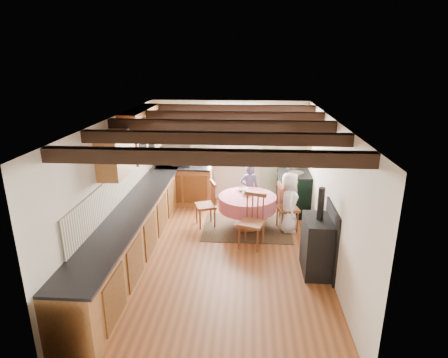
# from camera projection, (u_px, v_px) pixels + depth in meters

# --- Properties ---
(floor) EXTENTS (3.60, 5.50, 0.00)m
(floor) POSITION_uv_depth(u_px,v_px,m) (221.00, 254.00, 6.64)
(floor) COLOR brown
(floor) RESTS_ON ground
(ceiling) EXTENTS (3.60, 5.50, 0.00)m
(ceiling) POSITION_uv_depth(u_px,v_px,m) (221.00, 119.00, 5.89)
(ceiling) COLOR white
(ceiling) RESTS_ON ground
(wall_back) EXTENTS (3.60, 0.00, 2.40)m
(wall_back) POSITION_uv_depth(u_px,v_px,m) (230.00, 152.00, 8.87)
(wall_back) COLOR silver
(wall_back) RESTS_ON ground
(wall_front) EXTENTS (3.60, 0.00, 2.40)m
(wall_front) POSITION_uv_depth(u_px,v_px,m) (199.00, 286.00, 3.66)
(wall_front) COLOR silver
(wall_front) RESTS_ON ground
(wall_left) EXTENTS (0.00, 5.50, 2.40)m
(wall_left) POSITION_uv_depth(u_px,v_px,m) (116.00, 188.00, 6.38)
(wall_left) COLOR silver
(wall_left) RESTS_ON ground
(wall_right) EXTENTS (0.00, 5.50, 2.40)m
(wall_right) POSITION_uv_depth(u_px,v_px,m) (330.00, 193.00, 6.15)
(wall_right) COLOR silver
(wall_right) RESTS_ON ground
(beam_a) EXTENTS (3.60, 0.16, 0.16)m
(beam_a) POSITION_uv_depth(u_px,v_px,m) (206.00, 157.00, 4.02)
(beam_a) COLOR black
(beam_a) RESTS_ON ceiling
(beam_b) EXTENTS (3.60, 0.16, 0.16)m
(beam_b) POSITION_uv_depth(u_px,v_px,m) (215.00, 138.00, 4.97)
(beam_b) COLOR black
(beam_b) RESTS_ON ceiling
(beam_c) EXTENTS (3.60, 0.16, 0.16)m
(beam_c) POSITION_uv_depth(u_px,v_px,m) (221.00, 125.00, 5.92)
(beam_c) COLOR black
(beam_c) RESTS_ON ceiling
(beam_d) EXTENTS (3.60, 0.16, 0.16)m
(beam_d) POSITION_uv_depth(u_px,v_px,m) (225.00, 116.00, 6.87)
(beam_d) COLOR black
(beam_d) RESTS_ON ceiling
(beam_e) EXTENTS (3.60, 0.16, 0.16)m
(beam_e) POSITION_uv_depth(u_px,v_px,m) (228.00, 109.00, 7.82)
(beam_e) COLOR black
(beam_e) RESTS_ON ceiling
(splash_left) EXTENTS (0.02, 4.50, 0.55)m
(splash_left) POSITION_uv_depth(u_px,v_px,m) (123.00, 183.00, 6.67)
(splash_left) COLOR beige
(splash_left) RESTS_ON wall_left
(splash_back) EXTENTS (1.40, 0.02, 0.55)m
(splash_back) POSITION_uv_depth(u_px,v_px,m) (188.00, 151.00, 8.92)
(splash_back) COLOR beige
(splash_back) RESTS_ON wall_back
(base_cabinet_left) EXTENTS (0.60, 5.30, 0.88)m
(base_cabinet_left) POSITION_uv_depth(u_px,v_px,m) (136.00, 229.00, 6.60)
(base_cabinet_left) COLOR #9F6F34
(base_cabinet_left) RESTS_ON floor
(base_cabinet_back) EXTENTS (1.30, 0.60, 0.88)m
(base_cabinet_back) POSITION_uv_depth(u_px,v_px,m) (185.00, 185.00, 8.89)
(base_cabinet_back) COLOR #9F6F34
(base_cabinet_back) RESTS_ON floor
(worktop_left) EXTENTS (0.64, 5.30, 0.04)m
(worktop_left) POSITION_uv_depth(u_px,v_px,m) (135.00, 205.00, 6.45)
(worktop_left) COLOR black
(worktop_left) RESTS_ON base_cabinet_left
(worktop_back) EXTENTS (1.30, 0.64, 0.04)m
(worktop_back) POSITION_uv_depth(u_px,v_px,m) (184.00, 167.00, 8.73)
(worktop_back) COLOR black
(worktop_back) RESTS_ON base_cabinet_back
(wall_cabinet_glass) EXTENTS (0.34, 1.80, 0.90)m
(wall_cabinet_glass) POSITION_uv_depth(u_px,v_px,m) (142.00, 132.00, 7.28)
(wall_cabinet_glass) COLOR #9F6F34
(wall_cabinet_glass) RESTS_ON wall_left
(wall_cabinet_solid) EXTENTS (0.34, 0.90, 0.70)m
(wall_cabinet_solid) POSITION_uv_depth(u_px,v_px,m) (116.00, 153.00, 5.87)
(wall_cabinet_solid) COLOR #9F6F34
(wall_cabinet_solid) RESTS_ON wall_left
(window_frame) EXTENTS (1.34, 0.03, 1.54)m
(window_frame) POSITION_uv_depth(u_px,v_px,m) (234.00, 135.00, 8.73)
(window_frame) COLOR white
(window_frame) RESTS_ON wall_back
(window_pane) EXTENTS (1.20, 0.01, 1.40)m
(window_pane) POSITION_uv_depth(u_px,v_px,m) (234.00, 135.00, 8.73)
(window_pane) COLOR white
(window_pane) RESTS_ON wall_back
(curtain_left) EXTENTS (0.35, 0.10, 2.10)m
(curtain_left) POSITION_uv_depth(u_px,v_px,m) (198.00, 156.00, 8.86)
(curtain_left) COLOR beige
(curtain_left) RESTS_ON wall_back
(curtain_right) EXTENTS (0.35, 0.10, 2.10)m
(curtain_right) POSITION_uv_depth(u_px,v_px,m) (270.00, 158.00, 8.75)
(curtain_right) COLOR beige
(curtain_right) RESTS_ON wall_back
(curtain_rod) EXTENTS (2.00, 0.03, 0.03)m
(curtain_rod) POSITION_uv_depth(u_px,v_px,m) (234.00, 110.00, 8.46)
(curtain_rod) COLOR black
(curtain_rod) RESTS_ON wall_back
(wall_picture) EXTENTS (0.04, 0.50, 0.60)m
(wall_picture) POSITION_uv_depth(u_px,v_px,m) (309.00, 136.00, 8.18)
(wall_picture) COLOR gold
(wall_picture) RESTS_ON wall_right
(wall_plate) EXTENTS (0.30, 0.02, 0.30)m
(wall_plate) POSITION_uv_depth(u_px,v_px,m) (275.00, 132.00, 8.62)
(wall_plate) COLOR silver
(wall_plate) RESTS_ON wall_back
(rug) EXTENTS (1.77, 1.38, 0.01)m
(rug) POSITION_uv_depth(u_px,v_px,m) (247.00, 227.00, 7.68)
(rug) COLOR black
(rug) RESTS_ON floor
(dining_table) EXTENTS (1.15, 1.15, 0.69)m
(dining_table) POSITION_uv_depth(u_px,v_px,m) (247.00, 212.00, 7.57)
(dining_table) COLOR #CB6F64
(dining_table) RESTS_ON floor
(chair_near) EXTENTS (0.56, 0.57, 1.01)m
(chair_near) POSITION_uv_depth(u_px,v_px,m) (252.00, 221.00, 6.77)
(chair_near) COLOR brown
(chair_near) RESTS_ON floor
(chair_left) EXTENTS (0.54, 0.52, 0.94)m
(chair_left) POSITION_uv_depth(u_px,v_px,m) (205.00, 204.00, 7.65)
(chair_left) COLOR brown
(chair_left) RESTS_ON floor
(chair_right) EXTENTS (0.52, 0.50, 0.97)m
(chair_right) POSITION_uv_depth(u_px,v_px,m) (288.00, 207.00, 7.48)
(chair_right) COLOR brown
(chair_right) RESTS_ON floor
(aga_range) EXTENTS (0.67, 1.04, 0.96)m
(aga_range) POSITION_uv_depth(u_px,v_px,m) (293.00, 191.00, 8.37)
(aga_range) COLOR black
(aga_range) RESTS_ON floor
(cast_iron_stove) EXTENTS (0.43, 0.72, 1.45)m
(cast_iron_stove) POSITION_uv_depth(u_px,v_px,m) (318.00, 231.00, 5.89)
(cast_iron_stove) COLOR black
(cast_iron_stove) RESTS_ON floor
(child_far) EXTENTS (0.41, 0.28, 1.13)m
(child_far) POSITION_uv_depth(u_px,v_px,m) (249.00, 189.00, 8.25)
(child_far) COLOR #504C71
(child_far) RESTS_ON floor
(child_right) EXTENTS (0.39, 0.60, 1.22)m
(child_right) POSITION_uv_depth(u_px,v_px,m) (289.00, 202.00, 7.37)
(child_right) COLOR white
(child_right) RESTS_ON floor
(bowl_a) EXTENTS (0.27, 0.27, 0.05)m
(bowl_a) POSITION_uv_depth(u_px,v_px,m) (242.00, 189.00, 7.77)
(bowl_a) COLOR silver
(bowl_a) RESTS_ON dining_table
(bowl_b) EXTENTS (0.20, 0.20, 0.06)m
(bowl_b) POSITION_uv_depth(u_px,v_px,m) (246.00, 194.00, 7.50)
(bowl_b) COLOR silver
(bowl_b) RESTS_ON dining_table
(cup) EXTENTS (0.10, 0.10, 0.09)m
(cup) POSITION_uv_depth(u_px,v_px,m) (249.00, 193.00, 7.48)
(cup) COLOR silver
(cup) RESTS_ON dining_table
(canister_tall) EXTENTS (0.15, 0.15, 0.26)m
(canister_tall) POSITION_uv_depth(u_px,v_px,m) (175.00, 161.00, 8.67)
(canister_tall) COLOR #262628
(canister_tall) RESTS_ON worktop_back
(canister_wide) EXTENTS (0.17, 0.17, 0.19)m
(canister_wide) POSITION_uv_depth(u_px,v_px,m) (184.00, 161.00, 8.74)
(canister_wide) COLOR #262628
(canister_wide) RESTS_ON worktop_back
(canister_slim) EXTENTS (0.11, 0.11, 0.31)m
(canister_slim) POSITION_uv_depth(u_px,v_px,m) (189.00, 161.00, 8.58)
(canister_slim) COLOR #262628
(canister_slim) RESTS_ON worktop_back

